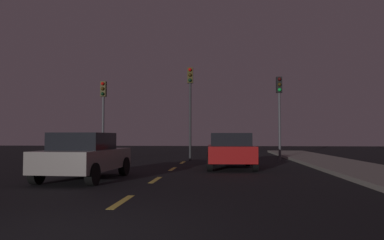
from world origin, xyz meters
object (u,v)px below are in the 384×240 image
traffic_signal_left (103,105)px  car_stopped_ahead (230,150)px  car_adjacent_lane (85,156)px  traffic_signal_center (190,96)px  traffic_signal_right (279,102)px

traffic_signal_left → car_stopped_ahead: bearing=-33.7°
car_stopped_ahead → car_adjacent_lane: bearing=-136.6°
traffic_signal_center → car_stopped_ahead: 6.10m
car_adjacent_lane → traffic_signal_center: bearing=74.9°
car_stopped_ahead → traffic_signal_center: bearing=114.1°
car_adjacent_lane → traffic_signal_right: bearing=50.9°
traffic_signal_left → traffic_signal_center: (5.13, 0.00, 0.47)m
car_stopped_ahead → traffic_signal_right: bearing=59.6°
traffic_signal_center → traffic_signal_left: bearing=-180.0°
traffic_signal_right → car_adjacent_lane: size_ratio=1.22×
car_stopped_ahead → car_adjacent_lane: 6.47m
traffic_signal_left → traffic_signal_right: (10.17, 0.00, 0.08)m
traffic_signal_left → traffic_signal_center: 5.15m
traffic_signal_left → car_adjacent_lane: size_ratio=1.19×
traffic_signal_right → car_stopped_ahead: size_ratio=1.22×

